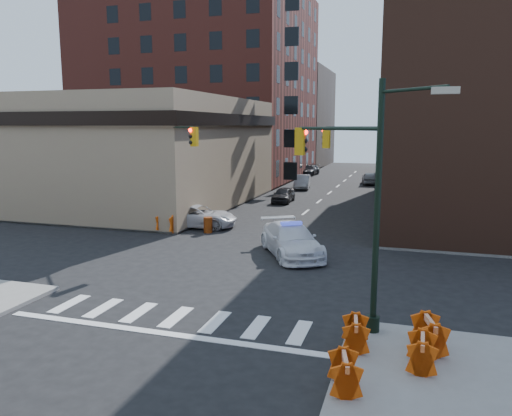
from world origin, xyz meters
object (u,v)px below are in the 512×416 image
Objects in this scene: barrel_bank at (208,225)px; pedestrian_b at (104,206)px; parked_car_wfar at (302,182)px; pedestrian_a at (147,215)px; police_car at (291,240)px; barrel_road at (296,249)px; barricade_se_a at (429,335)px; parked_car_enear at (385,188)px; parked_car_wnear at (283,195)px; barricade_nw_a at (167,223)px; pickup at (197,216)px.

pedestrian_b is at bearing 171.45° from barrel_bank.
parked_car_wfar is 23.92m from barrel_bank.
pedestrian_a is 4.06m from barrel_bank.
pedestrian_a is (-10.31, 3.19, 0.22)m from police_car.
barrel_road is (15.20, -5.73, -0.58)m from pedestrian_b.
barricade_se_a is (21.40, -15.28, -0.45)m from pedestrian_b.
parked_car_wnear is at bearing 38.65° from parked_car_enear.
police_car reaches higher than parked_car_wfar.
barrel_bank is at bearing 5.96° from pedestrian_b.
barricade_se_a is at bearing -69.05° from parked_car_wnear.
barricade_se_a is at bearing -31.45° from barricade_nw_a.
police_car reaches higher than barrel_bank.
pedestrian_a is (-13.88, -21.20, 0.25)m from parked_car_enear.
barricade_se_a is at bearing -80.35° from parked_car_wfar.
parked_car_wnear is 13.91m from barrel_bank.
parked_car_wfar is at bearing 90.96° from parked_car_wnear.
pedestrian_b is 1.85× the size of barrel_road.
barrel_road is at bearing -6.13° from pedestrian_b.
pickup is 3.89× the size of barricade_nw_a.
pickup is 12.75m from parked_car_wnear.
police_car is 10.80m from pedestrian_a.
police_car is at bearing -132.30° from pickup.
pickup is (-7.74, 5.33, -0.09)m from police_car.
pedestrian_b reaches higher than barrel_bank.
parked_car_enear is (3.56, 24.39, -0.03)m from police_car.
parked_car_enear is 3.54× the size of barricade_nw_a.
barrel_bank is (-1.04, -23.90, -0.24)m from parked_car_wfar.
parked_car_enear is at bearing 64.13° from barrel_bank.
police_car reaches higher than parked_car_enear.
barrel_road is 11.39m from barricade_se_a.
parked_car_wfar is (-0.42, 10.06, 0.07)m from parked_car_wnear.
parked_car_enear is at bearing -38.42° from pickup.
parked_car_wnear is at bearing 75.62° from police_car.
parked_car_wnear is at bearing 66.16° from pedestrian_b.
pickup is 22.63m from parked_car_wfar.
pickup is at bearing 134.51° from barrel_bank.
barrel_road is (5.68, -28.35, -0.23)m from parked_car_wfar.
barricade_se_a is 20.04m from barricade_nw_a.
parked_car_wfar is at bearing 87.50° from barrel_bank.
barrel_bank is 2.57m from barricade_nw_a.
parked_car_wfar is 3.24× the size of barricade_nw_a.
pedestrian_b is at bearing -120.57° from parked_car_wfar.
pickup reaches higher than barricade_nw_a.
parked_car_wfar reaches higher than barrel_bank.
barricade_nw_a is at bearing -13.17° from pedestrian_a.
pedestrian_b is (-9.52, -22.62, 0.36)m from parked_car_wfar.
parked_car_wfar is (-5.32, 27.82, -0.10)m from police_car.
police_car is at bearing 82.26° from parked_car_enear.
police_car is 28.33m from parked_car_wfar.
pickup is 2.62m from barricade_nw_a.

